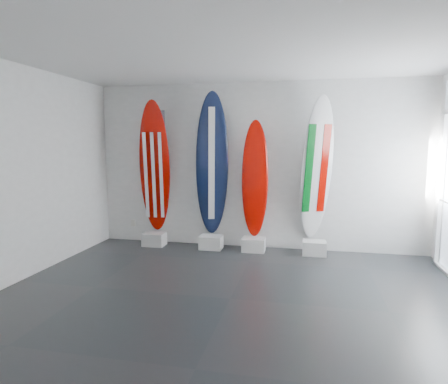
% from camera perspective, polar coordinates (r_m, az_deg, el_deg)
% --- Properties ---
extents(floor, '(6.00, 6.00, 0.00)m').
position_cam_1_polar(floor, '(4.97, 0.92, -15.46)').
color(floor, black).
rests_on(floor, ground).
extents(ceiling, '(6.00, 6.00, 0.00)m').
position_cam_1_polar(ceiling, '(4.71, 1.00, 20.54)').
color(ceiling, white).
rests_on(ceiling, wall_back).
extents(wall_back, '(6.00, 0.00, 6.00)m').
position_cam_1_polar(wall_back, '(7.07, 4.87, 3.80)').
color(wall_back, silver).
rests_on(wall_back, ground).
extents(wall_front, '(6.00, 0.00, 6.00)m').
position_cam_1_polar(wall_front, '(2.22, -11.56, -3.57)').
color(wall_front, silver).
rests_on(wall_front, ground).
extents(wall_left, '(0.00, 5.00, 5.00)m').
position_cam_1_polar(wall_left, '(5.96, -28.69, 2.34)').
color(wall_left, silver).
rests_on(wall_left, ground).
extents(display_block_usa, '(0.40, 0.30, 0.24)m').
position_cam_1_polar(display_block_usa, '(7.45, -10.24, -6.87)').
color(display_block_usa, silver).
rests_on(display_block_usa, floor).
extents(surfboard_usa, '(0.64, 0.55, 2.46)m').
position_cam_1_polar(surfboard_usa, '(7.34, -10.17, 3.57)').
color(surfboard_usa, '#910600').
rests_on(surfboard_usa, display_block_usa).
extents(display_block_navy, '(0.40, 0.30, 0.24)m').
position_cam_1_polar(display_block_navy, '(7.11, -1.91, -7.43)').
color(display_block_navy, silver).
rests_on(display_block_navy, floor).
extents(surfboard_navy, '(0.66, 0.51, 2.59)m').
position_cam_1_polar(surfboard_navy, '(6.99, -1.76, 4.03)').
color(surfboard_navy, black).
rests_on(surfboard_navy, display_block_navy).
extents(display_block_swiss, '(0.40, 0.30, 0.24)m').
position_cam_1_polar(display_block_swiss, '(6.97, 4.40, -7.75)').
color(display_block_swiss, silver).
rests_on(display_block_swiss, floor).
extents(surfboard_swiss, '(0.49, 0.26, 2.08)m').
position_cam_1_polar(surfboard_swiss, '(6.87, 4.60, 1.87)').
color(surfboard_swiss, '#910600').
rests_on(surfboard_swiss, display_block_swiss).
extents(display_block_italy, '(0.40, 0.30, 0.24)m').
position_cam_1_polar(display_block_italy, '(6.92, 13.17, -8.04)').
color(display_block_italy, silver).
rests_on(display_block_italy, floor).
extents(surfboard_italy, '(0.69, 0.64, 2.48)m').
position_cam_1_polar(surfboard_italy, '(6.80, 13.48, 3.26)').
color(surfboard_italy, silver).
rests_on(surfboard_italy, display_block_italy).
extents(wall_outlet, '(0.09, 0.02, 0.13)m').
position_cam_1_polar(wall_outlet, '(7.89, -13.24, -4.45)').
color(wall_outlet, silver).
rests_on(wall_outlet, wall_back).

